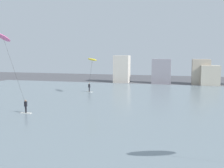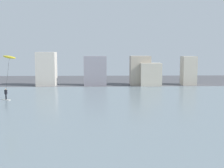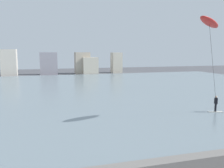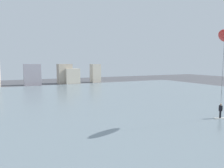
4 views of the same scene
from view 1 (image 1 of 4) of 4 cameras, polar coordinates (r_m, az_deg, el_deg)
name	(u,v)px [view 1 (image 1 of 4)]	position (r m, az deg, el deg)	size (l,w,h in m)	color
water_bay	(163,109)	(34.78, 11.20, -5.48)	(84.00, 52.00, 0.10)	gray
far_shore_buildings	(180,72)	(62.76, 14.67, 2.63)	(31.57, 4.65, 6.62)	beige
kitesurfer_pink	(5,43)	(34.85, -22.37, 8.37)	(4.86, 3.75, 9.87)	silver
kitesurfer_yellow	(92,62)	(45.98, -4.43, 4.78)	(3.47, 4.14, 6.42)	silver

